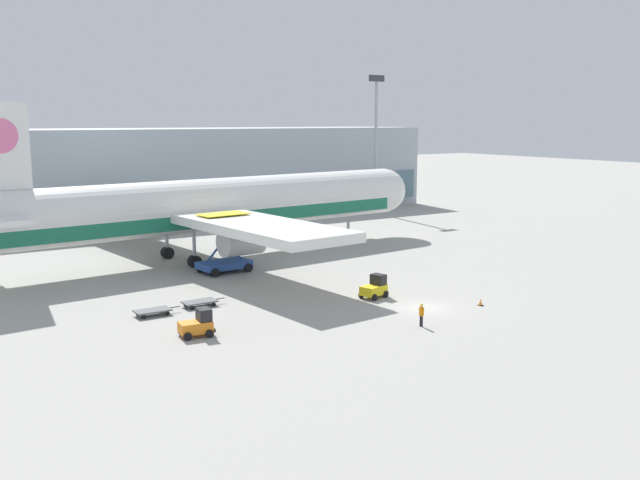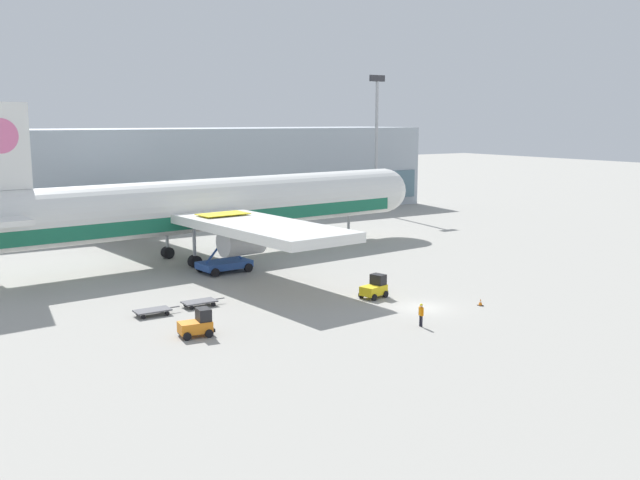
% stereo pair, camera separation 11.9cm
% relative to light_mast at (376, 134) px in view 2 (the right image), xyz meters
% --- Properties ---
extents(ground_plane, '(400.00, 400.00, 0.00)m').
position_rel_light_mast_xyz_m(ground_plane, '(-33.56, -50.28, -13.07)').
color(ground_plane, '#9E9B93').
extents(terminal_building, '(90.00, 18.20, 14.00)m').
position_rel_light_mast_xyz_m(terminal_building, '(-30.03, 15.84, -6.08)').
color(terminal_building, '#9EA8B2').
rests_on(terminal_building, ground_plane).
extents(light_mast, '(2.80, 0.50, 22.49)m').
position_rel_light_mast_xyz_m(light_mast, '(0.00, 0.00, 0.00)').
color(light_mast, '#9EA0A5').
rests_on(light_mast, ground_plane).
extents(airplane_main, '(58.06, 48.52, 17.00)m').
position_rel_light_mast_xyz_m(airplane_main, '(-39.82, -21.38, -7.23)').
color(airplane_main, white).
rests_on(airplane_main, ground_plane).
extents(scissor_lift_loader, '(5.44, 3.77, 6.04)m').
position_rel_light_mast_xyz_m(scissor_lift_loader, '(-41.26, -28.57, -10.81)').
color(scissor_lift_loader, '#284C99').
rests_on(scissor_lift_loader, ground_plane).
extents(baggage_tug_foreground, '(2.71, 2.14, 2.00)m').
position_rel_light_mast_xyz_m(baggage_tug_foreground, '(-34.76, -45.38, -12.19)').
color(baggage_tug_foreground, yellow).
rests_on(baggage_tug_foreground, ground_plane).
extents(baggage_tug_mid, '(2.60, 1.88, 2.00)m').
position_rel_light_mast_xyz_m(baggage_tug_mid, '(-52.34, -47.44, -12.19)').
color(baggage_tug_mid, orange).
rests_on(baggage_tug_mid, ground_plane).
extents(baggage_dolly_lead, '(3.71, 1.52, 0.48)m').
position_rel_light_mast_xyz_m(baggage_dolly_lead, '(-53.15, -40.39, -12.68)').
color(baggage_dolly_lead, '#56565B').
rests_on(baggage_dolly_lead, ground_plane).
extents(baggage_dolly_second, '(3.71, 1.52, 0.48)m').
position_rel_light_mast_xyz_m(baggage_dolly_second, '(-48.90, -39.86, -12.68)').
color(baggage_dolly_second, '#56565B').
rests_on(baggage_dolly_second, ground_plane).
extents(ground_crew_near, '(0.26, 0.57, 1.79)m').
position_rel_light_mast_xyz_m(ground_crew_near, '(-37.26, -54.39, -12.01)').
color(ground_crew_near, black).
rests_on(ground_crew_near, ground_plane).
extents(traffic_cone_near, '(0.40, 0.40, 0.60)m').
position_rel_light_mast_xyz_m(traffic_cone_near, '(-29.00, -52.43, -12.78)').
color(traffic_cone_near, black).
rests_on(traffic_cone_near, ground_plane).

